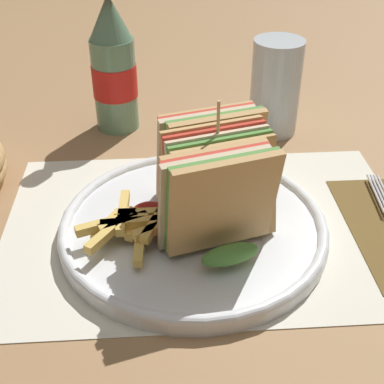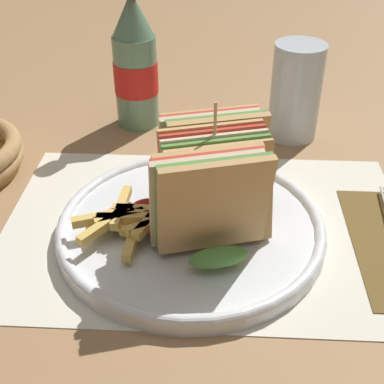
{
  "view_description": "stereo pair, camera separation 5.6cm",
  "coord_description": "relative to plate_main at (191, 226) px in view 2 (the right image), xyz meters",
  "views": [
    {
      "loc": [
        -0.05,
        -0.42,
        0.36
      ],
      "look_at": [
        -0.02,
        0.04,
        0.04
      ],
      "focal_mm": 50.0,
      "sensor_mm": 36.0,
      "label": 1
    },
    {
      "loc": [
        0.01,
        -0.42,
        0.36
      ],
      "look_at": [
        -0.02,
        0.04,
        0.04
      ],
      "focal_mm": 50.0,
      "sensor_mm": 36.0,
      "label": 2
    }
  ],
  "objects": [
    {
      "name": "ground_plane",
      "position": [
        0.02,
        -0.02,
        -0.01
      ],
      "size": [
        4.0,
        4.0,
        0.0
      ],
      "primitive_type": "plane",
      "color": "#9E754C"
    },
    {
      "name": "placemat",
      "position": [
        0.01,
        0.01,
        -0.01
      ],
      "size": [
        0.43,
        0.29,
        0.0
      ],
      "color": "silver",
      "rests_on": "ground_plane"
    },
    {
      "name": "plate_main",
      "position": [
        0.0,
        0.0,
        0.0
      ],
      "size": [
        0.28,
        0.28,
        0.02
      ],
      "color": "white",
      "rests_on": "ground_plane"
    },
    {
      "name": "club_sandwich",
      "position": [
        0.02,
        -0.0,
        0.06
      ],
      "size": [
        0.12,
        0.17,
        0.14
      ],
      "color": "tan",
      "rests_on": "plate_main"
    },
    {
      "name": "fries_pile",
      "position": [
        -0.06,
        -0.02,
        0.02
      ],
      "size": [
        0.11,
        0.1,
        0.02
      ],
      "color": "#E0B756",
      "rests_on": "plate_main"
    },
    {
      "name": "ketchup_blob",
      "position": [
        -0.04,
        0.01,
        0.02
      ],
      "size": [
        0.04,
        0.03,
        0.01
      ],
      "color": "maroon",
      "rests_on": "plate_main"
    },
    {
      "name": "coke_bottle_near",
      "position": [
        -0.09,
        0.25,
        0.08
      ],
      "size": [
        0.06,
        0.06,
        0.21
      ],
      "color": "slate",
      "rests_on": "ground_plane"
    },
    {
      "name": "glass_near",
      "position": [
        0.13,
        0.23,
        0.05
      ],
      "size": [
        0.07,
        0.07,
        0.13
      ],
      "color": "silver",
      "rests_on": "ground_plane"
    }
  ]
}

